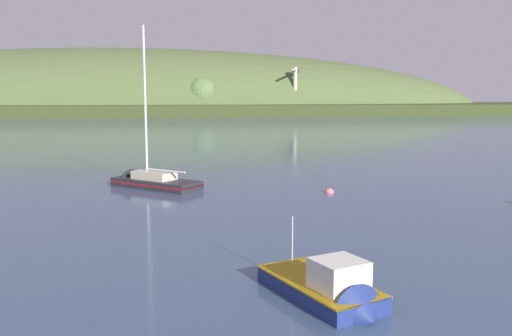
{
  "coord_description": "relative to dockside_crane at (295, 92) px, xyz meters",
  "views": [
    {
      "loc": [
        -2.32,
        -2.23,
        7.99
      ],
      "look_at": [
        3.53,
        44.51,
        1.61
      ],
      "focal_mm": 37.63,
      "sensor_mm": 36.0,
      "label": 1
    }
  ],
  "objects": [
    {
      "name": "far_shoreline_hill",
      "position": [
        -71.54,
        33.97,
        -9.2
      ],
      "size": [
        439.28,
        117.67,
        59.07
      ],
      "rotation": [
        0.0,
        0.0,
        0.03
      ],
      "color": "#35401E",
      "rests_on": "ground"
    },
    {
      "name": "dockside_crane",
      "position": [
        0.0,
        0.0,
        0.0
      ],
      "size": [
        5.73,
        12.62,
        19.64
      ],
      "rotation": [
        0.0,
        0.0,
        4.42
      ],
      "color": "#4C4C51",
      "rests_on": "ground"
    },
    {
      "name": "sailboat_midwater_white",
      "position": [
        -47.86,
        -173.53,
        -9.18
      ],
      "size": [
        8.98,
        8.17,
        15.36
      ],
      "rotation": [
        0.0,
        0.0,
        2.45
      ],
      "color": "#232328",
      "rests_on": "ground"
    },
    {
      "name": "fishing_boat_moored",
      "position": [
        -38.73,
        -201.77,
        -9.03
      ],
      "size": [
        4.47,
        6.51,
        3.87
      ],
      "rotation": [
        0.0,
        0.0,
        5.09
      ],
      "color": "navy",
      "rests_on": "ground"
    },
    {
      "name": "mooring_buoy_far_upstream",
      "position": [
        -32.58,
        -178.61,
        -9.36
      ],
      "size": [
        0.76,
        0.76,
        0.84
      ],
      "color": "#E06675",
      "rests_on": "ground"
    }
  ]
}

